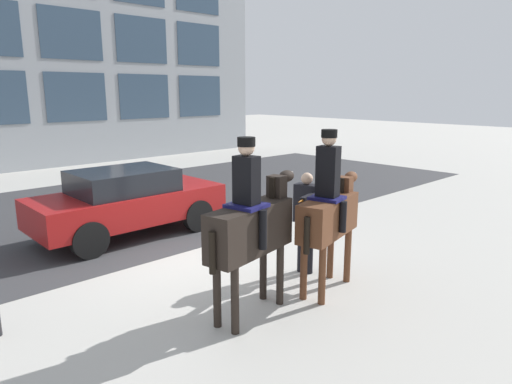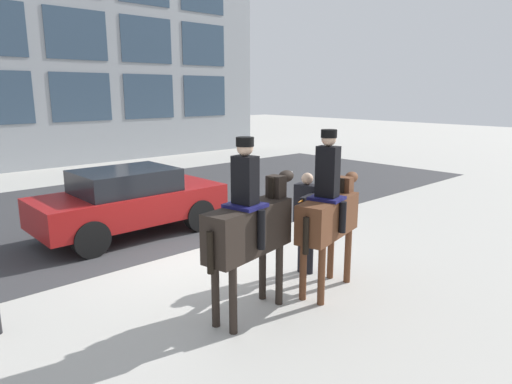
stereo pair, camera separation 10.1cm
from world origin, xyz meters
name	(u,v)px [view 1 (the left image)]	position (x,y,z in m)	size (l,w,h in m)	color
ground_plane	(195,260)	(0.00, 0.00, 0.00)	(80.00, 80.00, 0.00)	#B2AFA8
road_surface	(89,213)	(0.00, 4.75, 0.00)	(25.81, 8.50, 0.01)	#38383A
mounted_horse_lead	(251,225)	(-0.67, -2.30, 1.33)	(1.88, 0.70, 2.55)	black
mounted_horse_companion	(329,211)	(0.78, -2.52, 1.30)	(1.80, 0.75, 2.58)	#59331E
pedestrian_bystander	(306,215)	(1.06, -1.82, 1.06)	(0.80, 0.61, 1.79)	black
street_car_near_lane	(127,200)	(-0.15, 2.28, 0.79)	(4.09, 1.82, 1.49)	maroon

